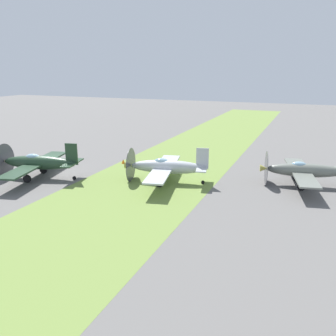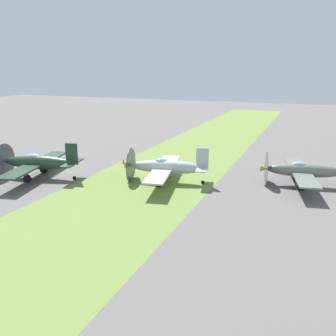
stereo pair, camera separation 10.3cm
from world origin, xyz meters
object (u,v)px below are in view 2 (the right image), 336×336
at_px(airplane_lead, 38,162).
at_px(airplane_wingman, 166,167).
at_px(airplane_trail, 304,170).
at_px(runway_marker_cone, 123,161).

xyz_separation_m(airplane_lead, airplane_wingman, (3.10, -10.76, -0.06)).
height_order(airplane_wingman, airplane_trail, airplane_wingman).
bearing_deg(airplane_trail, airplane_wingman, 95.82).
bearing_deg(airplane_wingman, airplane_lead, 93.73).
bearing_deg(airplane_wingman, airplane_trail, -84.96).
height_order(airplane_lead, airplane_trail, airplane_lead).
height_order(airplane_lead, airplane_wingman, airplane_lead).
xyz_separation_m(airplane_lead, runway_marker_cone, (7.15, -4.39, -1.17)).
bearing_deg(airplane_trail, airplane_lead, 95.16).
xyz_separation_m(airplane_wingman, runway_marker_cone, (4.04, 6.37, -1.11)).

